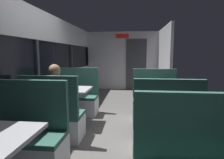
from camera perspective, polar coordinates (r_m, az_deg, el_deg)
name	(u,v)px	position (r m, az deg, el deg)	size (l,w,h in m)	color
ground_plane	(111,129)	(3.84, -0.37, -14.40)	(3.30, 9.20, 0.02)	#514F4C
carriage_window_panel_left	(37,71)	(4.00, -21.54, 2.50)	(0.09, 8.48, 2.30)	#B2B2B7
carriage_end_bulkhead	(124,61)	(7.74, 3.54, 5.50)	(2.90, 0.11, 2.30)	#B2B2B7
carriage_aisle_panel_right	(164,62)	(6.62, 15.24, 4.98)	(0.08, 2.40, 2.30)	#B2B2B7
bench_near_window_facing_entry	(27,143)	(2.74, -23.90, -16.83)	(0.95, 0.50, 1.10)	silver
dining_table_mid_window	(67,93)	(3.96, -13.18, -4.07)	(0.90, 0.70, 0.74)	#9E9EA3
bench_mid_window_facing_end	(54,120)	(3.41, -16.94, -11.54)	(0.95, 0.50, 1.10)	silver
bench_mid_window_facing_entry	(77,100)	(4.68, -10.24, -6.09)	(0.95, 0.50, 1.10)	silver
dining_table_rear_aisle	(159,98)	(3.58, 13.91, -5.34)	(0.90, 0.70, 0.74)	#9E9EA3
bench_rear_aisle_facing_end	(165,129)	(3.01, 15.56, -14.12)	(0.95, 0.50, 1.10)	silver
bench_rear_aisle_facing_entry	(154,104)	(4.33, 12.52, -7.27)	(0.95, 0.50, 1.10)	silver
seated_passenger	(55,107)	(3.42, -16.60, -7.85)	(0.47, 0.55, 1.26)	#26262D
coffee_cup_primary	(70,85)	(4.05, -12.26, -1.69)	(0.07, 0.07, 0.09)	white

